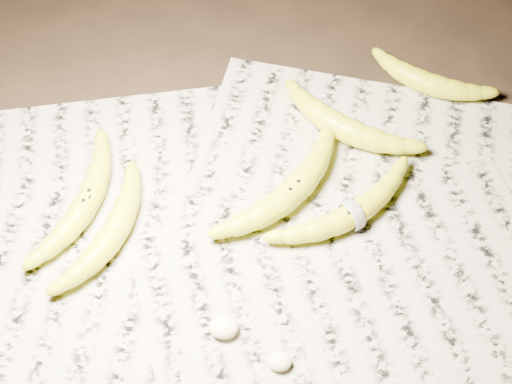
{
  "coord_description": "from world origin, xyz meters",
  "views": [
    {
      "loc": [
        0.01,
        -0.51,
        0.86
      ],
      "look_at": [
        0.03,
        0.03,
        0.05
      ],
      "focal_mm": 50.0,
      "sensor_mm": 36.0,
      "label": 1
    }
  ],
  "objects_px": {
    "banana_upper_b": "(428,81)",
    "banana_left_b": "(113,232)",
    "banana_center": "(293,191)",
    "banana_left_a": "(87,200)",
    "banana_upper_a": "(343,126)",
    "banana_taped": "(352,214)"
  },
  "relations": [
    {
      "from": "banana_taped",
      "to": "banana_left_b",
      "type": "bearing_deg",
      "value": 152.53
    },
    {
      "from": "banana_center",
      "to": "banana_taped",
      "type": "distance_m",
      "value": 0.09
    },
    {
      "from": "banana_left_b",
      "to": "banana_center",
      "type": "height_order",
      "value": "banana_center"
    },
    {
      "from": "banana_center",
      "to": "banana_upper_b",
      "type": "relative_size",
      "value": 1.28
    },
    {
      "from": "banana_left_a",
      "to": "banana_center",
      "type": "distance_m",
      "value": 0.29
    },
    {
      "from": "banana_left_b",
      "to": "banana_upper_a",
      "type": "bearing_deg",
      "value": -37.23
    },
    {
      "from": "banana_left_b",
      "to": "banana_left_a",
      "type": "bearing_deg",
      "value": 63.48
    },
    {
      "from": "banana_upper_b",
      "to": "banana_left_b",
      "type": "bearing_deg",
      "value": -122.37
    },
    {
      "from": "banana_taped",
      "to": "banana_upper_a",
      "type": "xyz_separation_m",
      "value": [
        0.0,
        0.15,
        0.0
      ]
    },
    {
      "from": "banana_left_b",
      "to": "banana_center",
      "type": "relative_size",
      "value": 0.86
    },
    {
      "from": "banana_left_b",
      "to": "banana_center",
      "type": "xyz_separation_m",
      "value": [
        0.25,
        0.06,
        0.0
      ]
    },
    {
      "from": "banana_taped",
      "to": "banana_left_a",
      "type": "bearing_deg",
      "value": 144.07
    },
    {
      "from": "banana_taped",
      "to": "banana_upper_a",
      "type": "bearing_deg",
      "value": 58.53
    },
    {
      "from": "banana_left_a",
      "to": "banana_left_b",
      "type": "relative_size",
      "value": 1.1
    },
    {
      "from": "banana_left_b",
      "to": "banana_upper_a",
      "type": "relative_size",
      "value": 0.94
    },
    {
      "from": "banana_center",
      "to": "banana_upper_a",
      "type": "relative_size",
      "value": 1.1
    },
    {
      "from": "banana_taped",
      "to": "banana_center",
      "type": "bearing_deg",
      "value": 123.21
    },
    {
      "from": "banana_center",
      "to": "banana_upper_a",
      "type": "distance_m",
      "value": 0.14
    },
    {
      "from": "banana_upper_b",
      "to": "banana_left_a",
      "type": "bearing_deg",
      "value": -129.17
    },
    {
      "from": "banana_left_b",
      "to": "banana_upper_a",
      "type": "xyz_separation_m",
      "value": [
        0.33,
        0.17,
        0.0
      ]
    },
    {
      "from": "banana_center",
      "to": "banana_left_a",
      "type": "bearing_deg",
      "value": 135.57
    },
    {
      "from": "banana_left_a",
      "to": "banana_left_b",
      "type": "bearing_deg",
      "value": -121.75
    }
  ]
}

